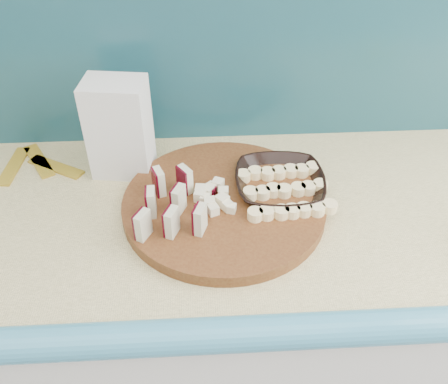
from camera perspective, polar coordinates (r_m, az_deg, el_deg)
kitchen_counter at (r=1.39m, az=-8.65°, el=-16.48°), size 2.20×0.63×0.91m
backsplash at (r=1.16m, az=-11.27°, el=16.64°), size 2.20×0.02×0.50m
cutting_board at (r=1.03m, az=0.00°, el=-1.41°), size 0.45×0.45×0.03m
apple_wedges at (r=0.97m, az=-6.27°, el=-1.33°), size 0.13×0.17×0.06m
apple_chunks at (r=1.01m, az=-1.48°, el=-0.54°), size 0.07×0.06×0.02m
banana_slices at (r=1.04m, az=6.99°, el=0.20°), size 0.19×0.17×0.02m
brown_bowl at (r=1.07m, az=6.37°, el=0.82°), size 0.20×0.20×0.05m
flour_bag at (r=1.10m, az=-11.88°, el=7.15°), size 0.14×0.11×0.22m
banana_peel at (r=1.23m, az=-20.67°, el=2.95°), size 0.19×0.16×0.01m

